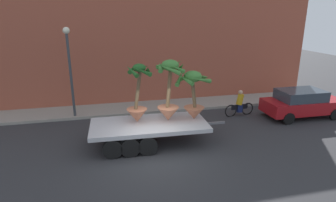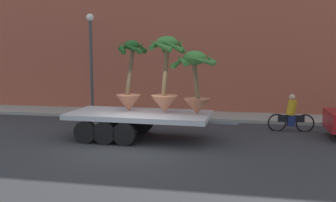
# 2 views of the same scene
# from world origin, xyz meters

# --- Properties ---
(ground_plane) EXTENTS (60.00, 60.00, 0.00)m
(ground_plane) POSITION_xyz_m (0.00, 0.00, 0.00)
(ground_plane) COLOR #2D2D30
(sidewalk) EXTENTS (24.00, 2.20, 0.15)m
(sidewalk) POSITION_xyz_m (0.00, 6.10, 0.07)
(sidewalk) COLOR gray
(sidewalk) RESTS_ON ground
(building_facade) EXTENTS (24.00, 1.20, 8.57)m
(building_facade) POSITION_xyz_m (0.00, 7.80, 4.28)
(building_facade) COLOR #9E4C38
(building_facade) RESTS_ON ground
(flatbed_trailer) EXTENTS (6.18, 2.52, 0.98)m
(flatbed_trailer) POSITION_xyz_m (-0.28, 1.21, 0.75)
(flatbed_trailer) COLOR #B7BABF
(flatbed_trailer) RESTS_ON ground
(potted_palm_rear) EXTENTS (1.13, 1.12, 2.63)m
(potted_palm_rear) POSITION_xyz_m (-0.47, 1.45, 2.02)
(potted_palm_rear) COLOR #B26647
(potted_palm_rear) RESTS_ON flatbed_trailer
(potted_palm_middle) EXTENTS (1.36, 1.48, 2.77)m
(potted_palm_middle) POSITION_xyz_m (0.92, 1.35, 2.29)
(potted_palm_middle) COLOR #C17251
(potted_palm_middle) RESTS_ON flatbed_trailer
(potted_palm_front) EXTENTS (1.62, 1.63, 2.25)m
(potted_palm_front) POSITION_xyz_m (2.02, 1.27, 2.14)
(potted_palm_front) COLOR #B26647
(potted_palm_front) RESTS_ON flatbed_trailer
(cyclist) EXTENTS (1.84, 0.38, 1.54)m
(cyclist) POSITION_xyz_m (5.60, 3.63, 0.67)
(cyclist) COLOR black
(cyclist) RESTS_ON ground
(street_lamp) EXTENTS (0.36, 0.36, 4.83)m
(street_lamp) POSITION_xyz_m (-3.58, 5.30, 3.23)
(street_lamp) COLOR #383D42
(street_lamp) RESTS_ON sidewalk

